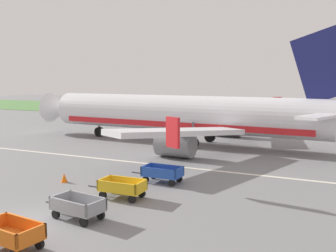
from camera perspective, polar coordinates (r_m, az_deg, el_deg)
ground_plane at (r=19.57m, az=-20.46°, el=-13.50°), size 220.00×220.00×0.00m
grass_strip at (r=76.48m, az=14.97°, el=1.76°), size 220.00×28.00×0.06m
apron_stripe at (r=30.40m, az=-1.53°, el=-5.74°), size 120.00×0.36×0.01m
airplane at (r=39.50m, az=3.11°, el=1.68°), size 37.63×30.26×11.34m
baggage_cart_second_in_row at (r=17.02m, az=-22.17°, el=-14.57°), size 3.61×1.68×1.07m
baggage_cart_third_in_row at (r=19.39m, az=-13.20°, el=-11.55°), size 3.62×1.73×1.07m
baggage_cart_fourth_in_row at (r=22.16m, az=-6.80°, el=-9.04°), size 3.57×1.46×1.07m
baggage_cart_far_end at (r=25.19m, az=-0.87°, el=-7.03°), size 3.56×1.42×1.07m
traffic_cone_near_plane at (r=26.23m, az=-15.11°, el=-7.40°), size 0.45×0.45×0.59m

